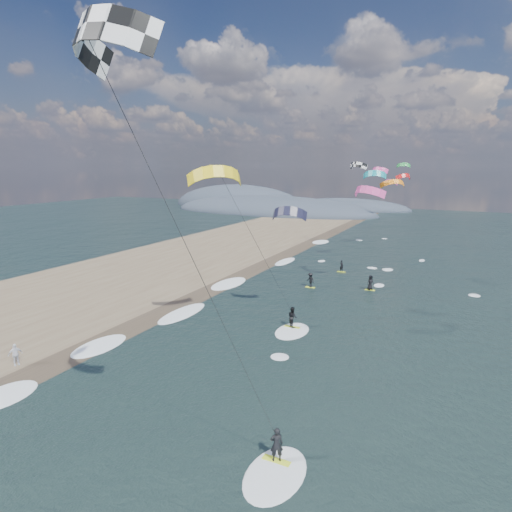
% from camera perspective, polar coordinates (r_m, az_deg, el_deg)
% --- Properties ---
extents(ground, '(260.00, 260.00, 0.00)m').
position_cam_1_polar(ground, '(25.00, -11.05, -21.50)').
color(ground, black).
rests_on(ground, ground).
extents(sand_strip, '(26.00, 240.00, 0.00)m').
position_cam_1_polar(sand_strip, '(47.50, -27.05, -6.15)').
color(sand_strip, brown).
rests_on(sand_strip, ground).
extents(wet_sand_strip, '(3.00, 240.00, 0.00)m').
position_cam_1_polar(wet_sand_strip, '(38.86, -16.25, -9.18)').
color(wet_sand_strip, '#382D23').
rests_on(wet_sand_strip, ground).
extents(coastal_hills, '(80.00, 41.00, 15.00)m').
position_cam_1_polar(coastal_hills, '(137.70, 1.48, 6.24)').
color(coastal_hills, '#3D4756').
rests_on(coastal_hills, ground).
extents(kitesurfer_near_a, '(7.88, 9.07, 18.72)m').
position_cam_1_polar(kitesurfer_near_a, '(15.32, -15.93, 14.12)').
color(kitesurfer_near_a, '#D7F02A').
rests_on(kitesurfer_near_a, ground).
extents(kitesurfer_near_b, '(7.09, 9.32, 14.31)m').
position_cam_1_polar(kitesurfer_near_b, '(32.36, -1.65, 4.35)').
color(kitesurfer_near_b, '#D7F02A').
rests_on(kitesurfer_near_b, ground).
extents(far_kitesurfers, '(7.56, 9.62, 1.74)m').
position_cam_1_polar(far_kitesurfers, '(50.50, 10.44, -2.97)').
color(far_kitesurfers, '#D7F02A').
rests_on(far_kitesurfers, ground).
extents(bg_kite_field, '(10.55, 76.97, 5.30)m').
position_cam_1_polar(bg_kite_field, '(73.04, 16.31, 10.16)').
color(bg_kite_field, teal).
rests_on(bg_kite_field, ground).
extents(shoreline_surf, '(2.40, 79.40, 0.11)m').
position_cam_1_polar(shoreline_surf, '(41.52, -10.56, -7.52)').
color(shoreline_surf, white).
rests_on(shoreline_surf, ground).
extents(beach_walker, '(0.72, 1.00, 1.58)m').
position_cam_1_polar(beach_walker, '(34.91, -29.44, -11.37)').
color(beach_walker, silver).
rests_on(beach_walker, ground).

